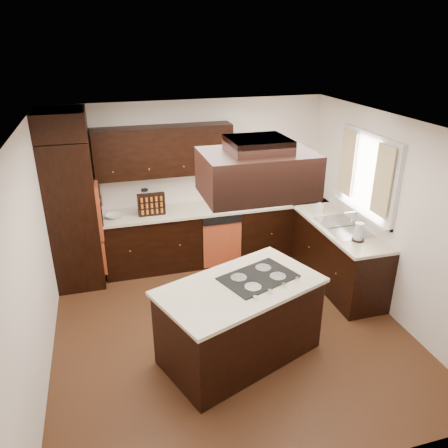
{
  "coord_description": "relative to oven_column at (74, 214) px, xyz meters",
  "views": [
    {
      "loc": [
        -1.29,
        -4.29,
        3.38
      ],
      "look_at": [
        0.1,
        0.6,
        1.15
      ],
      "focal_mm": 35.0,
      "sensor_mm": 36.0,
      "label": 1
    }
  ],
  "objects": [
    {
      "name": "blender_pitcher",
      "position": [
        1.01,
        0.09,
        0.09
      ],
      "size": [
        0.13,
        0.13,
        0.26
      ],
      "primitive_type": "cone",
      "color": "silver",
      "rests_on": "blender_base"
    },
    {
      "name": "base_cabinets_back",
      "position": [
        1.81,
        0.09,
        -0.62
      ],
      "size": [
        2.93,
        0.6,
        0.88
      ],
      "primitive_type": "cube",
      "color": "black",
      "rests_on": "floor"
    },
    {
      "name": "spice_rack",
      "position": [
        1.09,
        0.01,
        0.02
      ],
      "size": [
        0.4,
        0.1,
        0.33
      ],
      "primitive_type": "cube",
      "rotation": [
        0.0,
        0.0,
        0.01
      ],
      "color": "black",
      "rests_on": "countertop_back"
    },
    {
      "name": "blender_base",
      "position": [
        1.01,
        0.09,
        -0.09
      ],
      "size": [
        0.15,
        0.15,
        0.1
      ],
      "primitive_type": "cylinder",
      "color": "silver",
      "rests_on": "countertop_back"
    },
    {
      "name": "paper_towel",
      "position": [
        3.54,
        -1.59,
        -0.02
      ],
      "size": [
        0.13,
        0.13,
        0.25
      ],
      "primitive_type": "cylinder",
      "rotation": [
        0.0,
        0.0,
        0.19
      ],
      "color": "silver",
      "rests_on": "countertop_right"
    },
    {
      "name": "countertop_back",
      "position": [
        1.81,
        0.08,
        -0.16
      ],
      "size": [
        2.93,
        0.63,
        0.04
      ],
      "primitive_type": "cube",
      "color": "beige",
      "rests_on": "base_cabinets_back"
    },
    {
      "name": "island_top",
      "position": [
        1.74,
        -2.21,
        -0.16
      ],
      "size": [
        1.97,
        1.54,
        0.04
      ],
      "primitive_type": "cube",
      "rotation": [
        0.0,
        0.0,
        0.37
      ],
      "color": "beige",
      "rests_on": "island"
    },
    {
      "name": "window_frame",
      "position": [
        3.85,
        -1.16,
        0.59
      ],
      "size": [
        0.06,
        1.32,
        1.12
      ],
      "primitive_type": "cube",
      "color": "silver",
      "rests_on": "wall_right"
    },
    {
      "name": "dishwasher_front",
      "position": [
        2.1,
        -0.2,
        -0.66
      ],
      "size": [
        0.6,
        0.05,
        0.72
      ],
      "primitive_type": "cube",
      "color": "#C14D29",
      "rests_on": "floor"
    },
    {
      "name": "island",
      "position": [
        1.74,
        -2.21,
        -0.62
      ],
      "size": [
        1.89,
        1.46,
        0.88
      ],
      "primitive_type": "cube",
      "rotation": [
        0.0,
        0.0,
        0.37
      ],
      "color": "black",
      "rests_on": "floor"
    },
    {
      "name": "wall_back",
      "position": [
        1.78,
        0.4,
        0.19
      ],
      "size": [
        4.2,
        0.02,
        2.5
      ],
      "primitive_type": "cube",
      "color": "white",
      "rests_on": "ground"
    },
    {
      "name": "curtain_right",
      "position": [
        3.79,
        -0.74,
        0.64
      ],
      "size": [
        0.02,
        0.34,
        0.9
      ],
      "primitive_type": "cube",
      "color": "#FEF4C7",
      "rests_on": "wall_right"
    },
    {
      "name": "wall_right",
      "position": [
        3.88,
        -1.71,
        0.19
      ],
      "size": [
        0.02,
        4.2,
        2.5
      ],
      "primitive_type": "cube",
      "color": "white",
      "rests_on": "ground"
    },
    {
      "name": "oven_column",
      "position": [
        0.0,
        0.0,
        0.0
      ],
      "size": [
        0.65,
        0.75,
        2.12
      ],
      "primitive_type": "cube",
      "color": "black",
      "rests_on": "floor"
    },
    {
      "name": "range_hood",
      "position": [
        1.88,
        -2.25,
        1.1
      ],
      "size": [
        1.05,
        0.72,
        0.42
      ],
      "primitive_type": "cube",
      "color": "black",
      "rests_on": "ceiling"
    },
    {
      "name": "floor",
      "position": [
        1.78,
        -1.71,
        -1.07
      ],
      "size": [
        4.2,
        4.2,
        0.02
      ],
      "primitive_type": "cube",
      "color": "brown",
      "rests_on": "ground"
    },
    {
      "name": "base_cabinets_right",
      "position": [
        3.58,
        -0.8,
        -0.62
      ],
      "size": [
        0.6,
        2.4,
        0.88
      ],
      "primitive_type": "cube",
      "color": "black",
      "rests_on": "floor"
    },
    {
      "name": "cooktop",
      "position": [
        1.98,
        -2.12,
        -0.13
      ],
      "size": [
        0.93,
        0.78,
        0.01
      ],
      "primitive_type": "cube",
      "rotation": [
        0.0,
        0.0,
        0.37
      ],
      "color": "black",
      "rests_on": "island_top"
    },
    {
      "name": "wall_front",
      "position": [
        1.78,
        -3.81,
        0.19
      ],
      "size": [
        4.2,
        0.02,
        2.5
      ],
      "primitive_type": "cube",
      "color": "white",
      "rests_on": "ground"
    },
    {
      "name": "wall_left",
      "position": [
        -0.33,
        -1.71,
        0.19
      ],
      "size": [
        0.02,
        4.2,
        2.5
      ],
      "primitive_type": "cube",
      "color": "white",
      "rests_on": "ground"
    },
    {
      "name": "ceiling",
      "position": [
        1.78,
        -1.71,
        1.45
      ],
      "size": [
        4.2,
        4.2,
        0.02
      ],
      "primitive_type": "cube",
      "color": "white",
      "rests_on": "ground"
    },
    {
      "name": "wall_oven_face",
      "position": [
        0.35,
        0.0,
        0.06
      ],
      "size": [
        0.05,
        0.62,
        0.78
      ],
      "primitive_type": "cube",
      "color": "#C14D29",
      "rests_on": "oven_column"
    },
    {
      "name": "mixing_bowl",
      "position": [
        0.54,
        0.04,
        -0.11
      ],
      "size": [
        0.31,
        0.31,
        0.06
      ],
      "primitive_type": "imported",
      "rotation": [
        0.0,
        0.0,
        -0.41
      ],
      "color": "silver",
      "rests_on": "countertop_back"
    },
    {
      "name": "soap_bottle",
      "position": [
        3.48,
        -0.59,
        -0.03
      ],
      "size": [
        0.12,
        0.12,
        0.21
      ],
      "primitive_type": "imported",
      "rotation": [
        0.0,
        0.0,
        0.27
      ],
      "color": "silver",
      "rests_on": "countertop_right"
    },
    {
      "name": "curtain_left",
      "position": [
        3.79,
        -1.57,
        0.64
      ],
      "size": [
        0.02,
        0.34,
        0.9
      ],
      "primitive_type": "cube",
      "color": "#FEF4C7",
      "rests_on": "wall_right"
    },
    {
      "name": "hood_duct",
      "position": [
        1.88,
        -2.25,
        1.38
      ],
      "size": [
        0.55,
        0.5,
        0.13
      ],
      "primitive_type": "cube",
      "color": "black",
      "rests_on": "ceiling"
    },
    {
      "name": "countertop_right",
      "position": [
        3.56,
        -0.8,
        -0.16
      ],
      "size": [
        0.63,
        2.4,
        0.04
      ],
      "primitive_type": "cube",
      "color": "beige",
      "rests_on": "base_cabinets_right"
    },
    {
      "name": "window_pane",
      "position": [
        3.87,
        -1.16,
        0.59
      ],
      "size": [
        0.0,
        1.2,
        1.0
      ],
      "primitive_type": "cube",
      "color": "white",
      "rests_on": "wall_right"
    },
    {
      "name": "sink_rim",
      "position": [
        3.58,
        -1.16,
        -0.14
      ],
      "size": [
        0.52,
        0.84,
        0.01
      ],
      "primitive_type": "cube",
      "color": "silver",
      "rests_on": "countertop_right"
    },
    {
      "name": "upper_cabinets",
      "position": [
        1.34,
        0.23,
        0.75
      ],
      "size": [
        2.0,
        0.34,
        0.72
      ],
      "primitive_type": "cube",
      "color": "black",
      "rests_on": "wall_back"
    }
  ]
}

